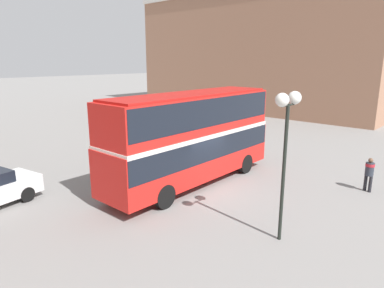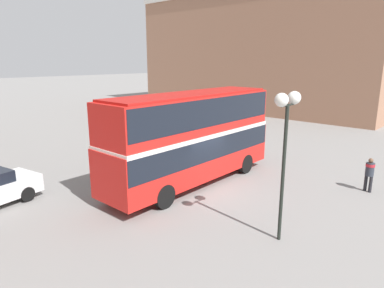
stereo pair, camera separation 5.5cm
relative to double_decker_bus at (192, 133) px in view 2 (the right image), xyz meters
The scene contains 5 objects.
ground_plane 2.86m from the double_decker_bus, 100.01° to the right, with size 240.00×240.00×0.00m, color gray.
building_row_right 29.22m from the double_decker_bus, 25.95° to the left, with size 10.44×31.38×14.15m.
double_decker_bus is the anchor object (origin of this frame).
pedestrian_foreground 8.61m from the double_decker_bus, 54.86° to the right, with size 0.50×0.50×1.64m.
street_lamp_twin_globe 6.57m from the double_decker_bus, 108.81° to the right, with size 1.28×0.44×5.13m.
Camera 2 is at (-11.89, -10.06, 6.11)m, focal length 32.00 mm.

